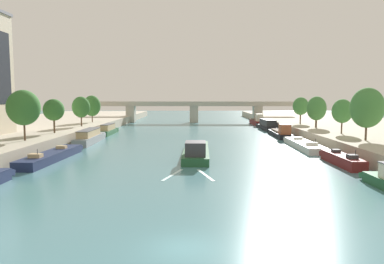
{
  "coord_description": "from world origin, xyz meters",
  "views": [
    {
      "loc": [
        0.73,
        -19.56,
        8.58
      ],
      "look_at": [
        0.0,
        42.47,
        2.43
      ],
      "focal_mm": 33.52,
      "sensor_mm": 36.0,
      "label": 1
    }
  ],
  "objects_px": {
    "moored_boat_right_far": "(281,133)",
    "tree_right_distant": "(367,108)",
    "tree_left_far": "(24,108)",
    "moored_boat_right_gap_after": "(257,121)",
    "moored_boat_left_second": "(109,130)",
    "moored_boat_right_second": "(267,125)",
    "moored_boat_right_near": "(303,145)",
    "tree_right_third": "(317,108)",
    "moored_boat_left_downstream": "(52,156)",
    "moored_boat_left_upstream": "(90,137)",
    "moored_boat_right_upstream": "(342,159)",
    "bridge_far": "(194,109)",
    "tree_right_far": "(301,106)",
    "tree_left_third": "(81,107)",
    "tree_left_second": "(92,106)",
    "tree_right_end_of_row": "(342,111)",
    "tree_left_past_mid": "(54,110)",
    "barge_midriver": "(196,151)"
  },
  "relations": [
    {
      "from": "moored_boat_right_far",
      "to": "tree_right_distant",
      "type": "relative_size",
      "value": 1.84
    },
    {
      "from": "tree_left_far",
      "to": "moored_boat_right_gap_after",
      "type": "bearing_deg",
      "value": 52.86
    },
    {
      "from": "moored_boat_left_second",
      "to": "moored_boat_right_second",
      "type": "relative_size",
      "value": 0.77
    },
    {
      "from": "moored_boat_right_near",
      "to": "moored_boat_right_gap_after",
      "type": "height_order",
      "value": "moored_boat_right_gap_after"
    },
    {
      "from": "tree_left_far",
      "to": "tree_right_third",
      "type": "distance_m",
      "value": 55.05
    },
    {
      "from": "moored_boat_left_downstream",
      "to": "moored_boat_left_second",
      "type": "distance_m",
      "value": 33.27
    },
    {
      "from": "moored_boat_left_upstream",
      "to": "moored_boat_right_upstream",
      "type": "xyz_separation_m",
      "value": [
        38.15,
        -21.26,
        -0.4
      ]
    },
    {
      "from": "tree_left_far",
      "to": "bridge_far",
      "type": "bearing_deg",
      "value": 70.25
    },
    {
      "from": "moored_boat_left_second",
      "to": "tree_right_far",
      "type": "distance_m",
      "value": 45.44
    },
    {
      "from": "tree_left_third",
      "to": "tree_left_second",
      "type": "relative_size",
      "value": 0.96
    },
    {
      "from": "tree_right_third",
      "to": "bridge_far",
      "type": "relative_size",
      "value": 0.1
    },
    {
      "from": "moored_boat_right_second",
      "to": "moored_boat_left_upstream",
      "type": "bearing_deg",
      "value": -143.84
    },
    {
      "from": "tree_right_end_of_row",
      "to": "tree_left_second",
      "type": "bearing_deg",
      "value": 152.3
    },
    {
      "from": "moored_boat_left_second",
      "to": "tree_left_far",
      "type": "xyz_separation_m",
      "value": [
        -5.11,
        -29.18,
        5.95
      ]
    },
    {
      "from": "moored_boat_right_near",
      "to": "moored_boat_right_far",
      "type": "xyz_separation_m",
      "value": [
        -0.04,
        16.12,
        0.34
      ]
    },
    {
      "from": "tree_right_end_of_row",
      "to": "moored_boat_right_upstream",
      "type": "bearing_deg",
      "value": -111.66
    },
    {
      "from": "moored_boat_left_upstream",
      "to": "tree_right_distant",
      "type": "distance_m",
      "value": 47.09
    },
    {
      "from": "moored_boat_right_second",
      "to": "moored_boat_left_downstream",
      "type": "bearing_deg",
      "value": -129.42
    },
    {
      "from": "tree_left_past_mid",
      "to": "tree_right_far",
      "type": "xyz_separation_m",
      "value": [
        50.09,
        22.72,
        0.09
      ]
    },
    {
      "from": "moored_boat_right_far",
      "to": "tree_right_third",
      "type": "xyz_separation_m",
      "value": [
        6.98,
        -1.42,
        5.25
      ]
    },
    {
      "from": "moored_boat_right_second",
      "to": "tree_right_far",
      "type": "xyz_separation_m",
      "value": [
        6.2,
        -8.46,
        5.2
      ]
    },
    {
      "from": "bridge_far",
      "to": "tree_left_second",
      "type": "bearing_deg",
      "value": -130.28
    },
    {
      "from": "moored_boat_right_near",
      "to": "tree_right_end_of_row",
      "type": "height_order",
      "value": "tree_right_end_of_row"
    },
    {
      "from": "barge_midriver",
      "to": "moored_boat_right_far",
      "type": "bearing_deg",
      "value": 54.3
    },
    {
      "from": "tree_right_third",
      "to": "moored_boat_right_upstream",
      "type": "bearing_deg",
      "value": -102.51
    },
    {
      "from": "moored_boat_right_near",
      "to": "tree_left_far",
      "type": "xyz_separation_m",
      "value": [
        -43.12,
        -8.2,
        6.43
      ]
    },
    {
      "from": "tree_right_end_of_row",
      "to": "moored_boat_right_gap_after",
      "type": "bearing_deg",
      "value": 98.32
    },
    {
      "from": "tree_left_third",
      "to": "tree_right_third",
      "type": "relative_size",
      "value": 0.99
    },
    {
      "from": "moored_boat_right_far",
      "to": "tree_right_third",
      "type": "distance_m",
      "value": 8.85
    },
    {
      "from": "moored_boat_right_far",
      "to": "tree_left_far",
      "type": "relative_size",
      "value": 1.92
    },
    {
      "from": "moored_boat_right_upstream",
      "to": "tree_left_second",
      "type": "relative_size",
      "value": 1.57
    },
    {
      "from": "tree_left_third",
      "to": "tree_right_third",
      "type": "xyz_separation_m",
      "value": [
        49.96,
        -2.8,
        -0.18
      ]
    },
    {
      "from": "barge_midriver",
      "to": "moored_boat_left_second",
      "type": "relative_size",
      "value": 1.58
    },
    {
      "from": "tree_right_end_of_row",
      "to": "bridge_far",
      "type": "height_order",
      "value": "tree_right_end_of_row"
    },
    {
      "from": "barge_midriver",
      "to": "tree_right_far",
      "type": "distance_m",
      "value": 43.04
    },
    {
      "from": "tree_left_third",
      "to": "bridge_far",
      "type": "height_order",
      "value": "tree_left_third"
    },
    {
      "from": "moored_boat_left_downstream",
      "to": "moored_boat_right_near",
      "type": "xyz_separation_m",
      "value": [
        37.55,
        12.28,
        -0.05
      ]
    },
    {
      "from": "barge_midriver",
      "to": "tree_right_third",
      "type": "bearing_deg",
      "value": 43.41
    },
    {
      "from": "moored_boat_right_upstream",
      "to": "tree_right_end_of_row",
      "type": "xyz_separation_m",
      "value": [
        7.06,
        17.77,
        5.37
      ]
    },
    {
      "from": "tree_left_third",
      "to": "tree_right_end_of_row",
      "type": "xyz_separation_m",
      "value": [
        50.39,
        -14.92,
        -0.24
      ]
    },
    {
      "from": "moored_boat_left_downstream",
      "to": "moored_boat_right_second",
      "type": "height_order",
      "value": "moored_boat_right_second"
    },
    {
      "from": "moored_boat_right_far",
      "to": "tree_left_past_mid",
      "type": "distance_m",
      "value": 45.43
    },
    {
      "from": "tree_left_past_mid",
      "to": "moored_boat_left_second",
      "type": "bearing_deg",
      "value": 73.8
    },
    {
      "from": "barge_midriver",
      "to": "moored_boat_right_gap_after",
      "type": "bearing_deg",
      "value": 72.37
    },
    {
      "from": "barge_midriver",
      "to": "tree_right_end_of_row",
      "type": "distance_m",
      "value": 28.36
    },
    {
      "from": "tree_right_far",
      "to": "bridge_far",
      "type": "xyz_separation_m",
      "value": [
        -25.64,
        33.89,
        -1.82
      ]
    },
    {
      "from": "moored_boat_left_downstream",
      "to": "tree_right_far",
      "type": "xyz_separation_m",
      "value": [
        44.42,
        38.04,
        5.72
      ]
    },
    {
      "from": "tree_right_distant",
      "to": "bridge_far",
      "type": "xyz_separation_m",
      "value": [
        -25.68,
        66.98,
        -2.46
      ]
    },
    {
      "from": "tree_left_second",
      "to": "tree_right_end_of_row",
      "type": "xyz_separation_m",
      "value": [
        51.55,
        -27.07,
        -0.19
      ]
    },
    {
      "from": "moored_boat_left_upstream",
      "to": "tree_left_second",
      "type": "height_order",
      "value": "tree_left_second"
    }
  ]
}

